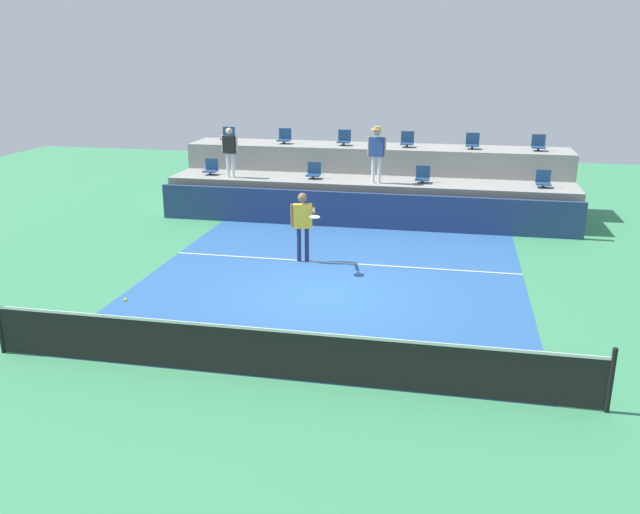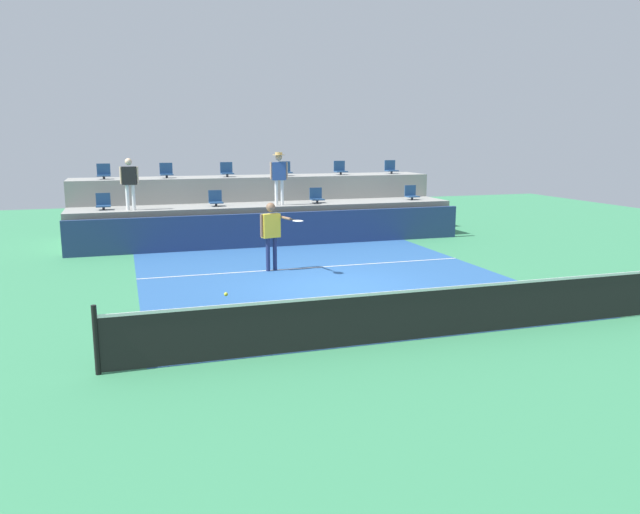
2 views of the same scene
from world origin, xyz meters
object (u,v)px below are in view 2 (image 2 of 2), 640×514
object	(u,v)px
stadium_chair_lower_far_right	(411,194)
stadium_chair_upper_mid_left	(227,171)
stadium_chair_lower_far_left	(103,203)
stadium_chair_lower_right	(316,197)
stadium_chair_upper_far_left	(104,173)
stadium_chair_upper_left	(166,172)
tennis_ball	(226,294)
spectator_with_hat	(279,173)
stadium_chair_upper_mid_right	(285,170)
tennis_player	(272,229)
spectator_in_white	(129,179)
stadium_chair_upper_right	(340,169)
stadium_chair_upper_far_right	(391,168)
stadium_chair_lower_left	(216,200)

from	to	relation	value
stadium_chair_lower_far_right	stadium_chair_upper_mid_left	bearing A→B (deg)	164.44
stadium_chair_lower_far_left	stadium_chair_lower_right	distance (m)	7.04
stadium_chair_lower_far_left	stadium_chair_upper_mid_left	xyz separation A→B (m)	(4.22, 1.80, 0.85)
stadium_chair_lower_right	stadium_chair_upper_far_left	size ratio (longest dim) A/B	1.00
stadium_chair_lower_right	stadium_chair_lower_far_right	bearing A→B (deg)	0.00
stadium_chair_upper_left	tennis_ball	distance (m)	12.28
tennis_ball	spectator_with_hat	bearing A→B (deg)	71.09
stadium_chair_upper_far_left	stadium_chair_upper_mid_right	distance (m)	6.36
tennis_player	spectator_in_white	xyz separation A→B (m)	(-3.46, 4.50, 1.09)
stadium_chair_upper_right	stadium_chair_upper_far_right	distance (m)	2.10
stadium_chair_lower_far_left	tennis_player	distance (m)	6.50
stadium_chair_lower_left	stadium_chair_lower_far_right	bearing A→B (deg)	0.00
stadium_chair_lower_far_left	stadium_chair_upper_far_left	size ratio (longest dim) A/B	1.00
stadium_chair_lower_left	stadium_chair_upper_far_right	size ratio (longest dim) A/B	1.00
stadium_chair_lower_far_left	stadium_chair_upper_mid_right	bearing A→B (deg)	15.75
spectator_in_white	spectator_with_hat	size ratio (longest dim) A/B	0.91
stadium_chair_upper_far_left	stadium_chair_upper_left	size ratio (longest dim) A/B	1.00
stadium_chair_upper_mid_right	spectator_with_hat	xyz separation A→B (m)	(-0.78, -2.18, 0.02)
stadium_chair_lower_far_right	tennis_ball	world-z (taller)	stadium_chair_lower_far_right
stadium_chair_upper_mid_left	tennis_ball	bearing A→B (deg)	-99.49
stadium_chair_upper_far_left	stadium_chair_upper_far_right	distance (m)	10.63
stadium_chair_upper_left	spectator_with_hat	xyz separation A→B (m)	(3.51, -2.18, 0.02)
stadium_chair_lower_far_left	stadium_chair_upper_right	distance (m)	8.77
stadium_chair_lower_far_left	stadium_chair_upper_far_right	world-z (taller)	stadium_chair_upper_far_right
stadium_chair_upper_far_left	stadium_chair_upper_mid_left	world-z (taller)	same
stadium_chair_lower_far_left	stadium_chair_upper_mid_left	distance (m)	4.66
stadium_chair_lower_left	tennis_player	bearing A→B (deg)	-81.18
stadium_chair_lower_far_right	tennis_player	xyz separation A→B (m)	(-6.40, -4.88, -0.34)
stadium_chair_upper_far_right	stadium_chair_upper_left	bearing A→B (deg)	180.00
stadium_chair_upper_mid_right	stadium_chair_upper_far_right	size ratio (longest dim) A/B	1.00
stadium_chair_upper_left	stadium_chair_upper_far_left	bearing A→B (deg)	180.00
stadium_chair_lower_right	stadium_chair_upper_mid_right	distance (m)	2.10
tennis_player	stadium_chair_upper_mid_right	bearing A→B (deg)	72.55
stadium_chair_upper_mid_right	spectator_with_hat	distance (m)	2.32
stadium_chair_upper_mid_right	spectator_in_white	world-z (taller)	spectator_in_white
stadium_chair_lower_right	stadium_chair_upper_far_left	xyz separation A→B (m)	(-7.02, 1.80, 0.85)
stadium_chair_lower_far_right	stadium_chair_upper_left	xyz separation A→B (m)	(-8.59, 1.80, 0.85)
stadium_chair_lower_far_left	stadium_chair_upper_mid_right	distance (m)	6.69
stadium_chair_upper_left	tennis_player	bearing A→B (deg)	-71.87
stadium_chair_upper_right	stadium_chair_upper_far_left	bearing A→B (deg)	180.00
stadium_chair_lower_left	stadium_chair_upper_mid_left	bearing A→B (deg)	69.04
stadium_chair_lower_right	stadium_chair_upper_mid_left	world-z (taller)	stadium_chair_upper_mid_left
stadium_chair_upper_mid_right	tennis_ball	world-z (taller)	stadium_chair_upper_mid_right
stadium_chair_lower_far_right	stadium_chair_upper_mid_right	bearing A→B (deg)	157.28
tennis_player	spectator_in_white	world-z (taller)	spectator_in_white
stadium_chair_lower_right	stadium_chair_upper_far_right	world-z (taller)	stadium_chair_upper_far_right
stadium_chair_lower_right	spectator_in_white	world-z (taller)	spectator_in_white
stadium_chair_lower_left	stadium_chair_upper_right	bearing A→B (deg)	19.73
tennis_player	stadium_chair_lower_far_right	bearing A→B (deg)	37.34
stadium_chair_lower_left	stadium_chair_upper_right	world-z (taller)	stadium_chair_upper_right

